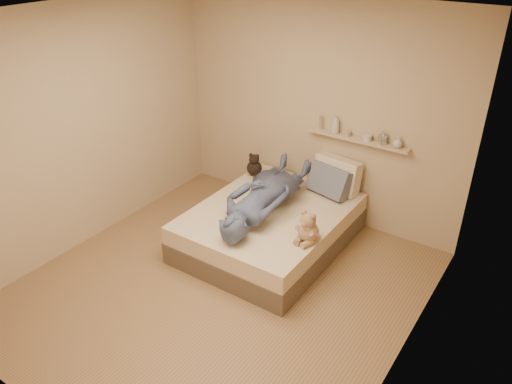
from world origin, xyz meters
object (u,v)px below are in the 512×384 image
Objects in this scene: game_console at (238,218)px; teddy_bear at (308,229)px; wall_shelf at (357,139)px; dark_plush at (254,166)px; person at (264,194)px; pillow_cream at (337,175)px; pillow_grey at (329,181)px; bed at (270,227)px.

teddy_bear reaches higher than game_console.
wall_shelf reaches higher than game_console.
dark_plush is 0.17× the size of person.
pillow_grey is at bearing -100.57° from pillow_cream.
pillow_grey is at bearing 105.28° from teddy_bear.
teddy_bear is (0.67, 0.24, -0.02)m from game_console.
wall_shelf is at bearing 93.89° from teddy_bear.
game_console is at bearing -160.30° from teddy_bear.
game_console is 0.16× the size of wall_shelf.
person reaches higher than pillow_grey.
bed is 1.58× the size of wall_shelf.
teddy_bear is at bearing -35.99° from dark_plush.
wall_shelf reaches higher than bed.
wall_shelf reaches higher than person.
person reaches higher than teddy_bear.
game_console is at bearing -93.69° from bed.
teddy_bear is at bearing -86.11° from wall_shelf.
teddy_bear is 0.69× the size of pillow_grey.
bed is at bearing 154.08° from teddy_bear.
dark_plush is at bearing 144.01° from teddy_bear.
dark_plush is (-0.60, 1.16, -0.04)m from game_console.
game_console is at bearing -107.73° from pillow_grey.
dark_plush is 1.00m from pillow_grey.
pillow_cream is at bearing -124.32° from person.
game_console is 0.34× the size of pillow_cream.
wall_shelf reaches higher than pillow_grey.
bed is 6.51× the size of dark_plush.
teddy_bear is at bearing -25.92° from bed.
wall_shelf is (1.18, 0.30, 0.52)m from dark_plush.
wall_shelf is (0.59, 1.46, 0.49)m from game_console.
person is (0.57, -0.64, 0.07)m from dark_plush.
person is at bearing 92.76° from game_console.
pillow_cream reaches higher than teddy_bear.
teddy_bear is 1.18× the size of dark_plush.
pillow_cream is 0.49m from wall_shelf.
person is at bearing -120.12° from pillow_grey.
teddy_bear reaches higher than dark_plush.
game_console is 1.64m from wall_shelf.
bed is 0.67m from game_console.
dark_plush is 0.86m from person.
pillow_grey is 0.42× the size of wall_shelf.
wall_shelf is (0.19, 0.22, 0.48)m from pillow_grey.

